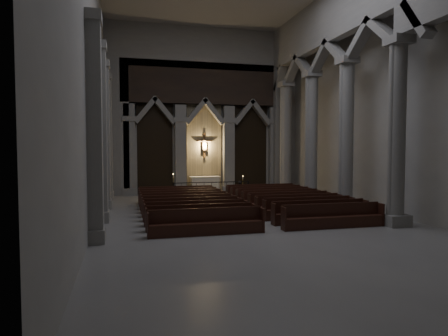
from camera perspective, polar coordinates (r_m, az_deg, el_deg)
name	(u,v)px	position (r m, az deg, el deg)	size (l,w,h in m)	color
room	(255,53)	(18.62, 4.51, 16.10)	(24.00, 24.10, 12.00)	gray
sanctuary_wall	(205,103)	(29.48, -2.77, 9.30)	(14.00, 0.77, 12.00)	gray
right_arcade	(349,60)	(22.13, 17.42, 14.46)	(1.00, 24.00, 12.00)	gray
left_pilasters	(103,136)	(20.72, -16.86, 4.34)	(0.60, 13.00, 8.03)	gray
sanctuary_step	(208,193)	(28.57, -2.37, -3.64)	(8.50, 2.60, 0.15)	gray
altar	(205,184)	(29.08, -2.74, -2.28)	(2.17, 0.87, 1.10)	silver
altar_rail	(212,187)	(27.18, -1.78, -2.68)	(5.29, 0.09, 1.04)	black
candle_stand_left	(173,191)	(27.24, -7.23, -3.24)	(0.27, 0.27, 1.58)	#A99234
candle_stand_right	(243,190)	(28.23, 2.70, -3.12)	(0.23, 0.23, 1.36)	#A99234
pews	(241,207)	(20.54, 2.38, -5.53)	(9.94, 9.58, 1.01)	black
worshipper	(240,190)	(26.00, 2.31, -3.16)	(0.43, 0.28, 1.18)	black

